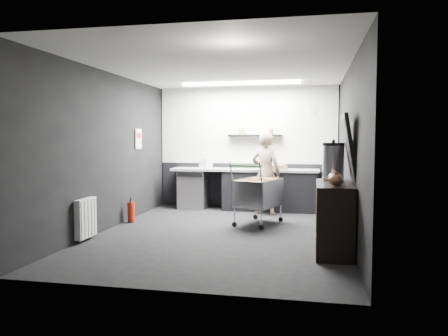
# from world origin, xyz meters

# --- Properties ---
(floor) EXTENTS (5.50, 5.50, 0.00)m
(floor) POSITION_xyz_m (0.00, 0.00, 0.00)
(floor) COLOR black
(floor) RESTS_ON ground
(ceiling) EXTENTS (5.50, 5.50, 0.00)m
(ceiling) POSITION_xyz_m (0.00, 0.00, 2.70)
(ceiling) COLOR silver
(ceiling) RESTS_ON wall_back
(wall_back) EXTENTS (5.50, 0.00, 5.50)m
(wall_back) POSITION_xyz_m (0.00, 2.75, 1.35)
(wall_back) COLOR black
(wall_back) RESTS_ON floor
(wall_front) EXTENTS (5.50, 0.00, 5.50)m
(wall_front) POSITION_xyz_m (0.00, -2.75, 1.35)
(wall_front) COLOR black
(wall_front) RESTS_ON floor
(wall_left) EXTENTS (0.00, 5.50, 5.50)m
(wall_left) POSITION_xyz_m (-2.00, 0.00, 1.35)
(wall_left) COLOR black
(wall_left) RESTS_ON floor
(wall_right) EXTENTS (0.00, 5.50, 5.50)m
(wall_right) POSITION_xyz_m (2.00, 0.00, 1.35)
(wall_right) COLOR black
(wall_right) RESTS_ON floor
(kitchen_wall_panel) EXTENTS (3.95, 0.02, 1.70)m
(kitchen_wall_panel) POSITION_xyz_m (0.00, 2.73, 1.85)
(kitchen_wall_panel) COLOR silver
(kitchen_wall_panel) RESTS_ON wall_back
(dado_panel) EXTENTS (3.95, 0.02, 1.00)m
(dado_panel) POSITION_xyz_m (0.00, 2.73, 0.50)
(dado_panel) COLOR black
(dado_panel) RESTS_ON wall_back
(floating_shelf) EXTENTS (1.20, 0.22, 0.04)m
(floating_shelf) POSITION_xyz_m (0.20, 2.62, 1.62)
(floating_shelf) COLOR black
(floating_shelf) RESTS_ON wall_back
(wall_clock) EXTENTS (0.20, 0.03, 0.20)m
(wall_clock) POSITION_xyz_m (1.40, 2.72, 2.15)
(wall_clock) COLOR silver
(wall_clock) RESTS_ON wall_back
(poster) EXTENTS (0.02, 0.30, 0.40)m
(poster) POSITION_xyz_m (-1.98, 1.30, 1.55)
(poster) COLOR silver
(poster) RESTS_ON wall_left
(poster_red_band) EXTENTS (0.02, 0.22, 0.10)m
(poster_red_band) POSITION_xyz_m (-1.98, 1.30, 1.62)
(poster_red_band) COLOR red
(poster_red_band) RESTS_ON poster
(radiator) EXTENTS (0.10, 0.50, 0.60)m
(radiator) POSITION_xyz_m (-1.94, -0.90, 0.35)
(radiator) COLOR silver
(radiator) RESTS_ON wall_left
(ceiling_strip) EXTENTS (2.40, 0.20, 0.04)m
(ceiling_strip) POSITION_xyz_m (0.00, 1.85, 2.67)
(ceiling_strip) COLOR white
(ceiling_strip) RESTS_ON ceiling
(prep_counter) EXTENTS (3.20, 0.61, 0.90)m
(prep_counter) POSITION_xyz_m (0.14, 2.42, 0.46)
(prep_counter) COLOR black
(prep_counter) RESTS_ON floor
(person) EXTENTS (0.71, 0.56, 1.70)m
(person) POSITION_xyz_m (0.51, 1.97, 0.85)
(person) COLOR beige
(person) RESTS_ON floor
(shopping_cart) EXTENTS (0.90, 1.19, 1.11)m
(shopping_cart) POSITION_xyz_m (0.49, 0.89, 0.53)
(shopping_cart) COLOR silver
(shopping_cart) RESTS_ON floor
(sideboard) EXTENTS (0.54, 1.27, 1.90)m
(sideboard) POSITION_xyz_m (1.75, -0.77, 0.60)
(sideboard) COLOR black
(sideboard) RESTS_ON floor
(fire_extinguisher) EXTENTS (0.13, 0.13, 0.44)m
(fire_extinguisher) POSITION_xyz_m (-1.85, 0.59, 0.21)
(fire_extinguisher) COLOR #AF1F0B
(fire_extinguisher) RESTS_ON floor
(cardboard_box) EXTENTS (0.58, 0.50, 0.10)m
(cardboard_box) POSITION_xyz_m (0.65, 2.37, 0.95)
(cardboard_box) COLOR olive
(cardboard_box) RESTS_ON prep_counter
(pink_tub) EXTENTS (0.22, 0.22, 0.22)m
(pink_tub) POSITION_xyz_m (-0.82, 2.42, 1.01)
(pink_tub) COLOR beige
(pink_tub) RESTS_ON prep_counter
(white_container) EXTENTS (0.23, 0.19, 0.18)m
(white_container) POSITION_xyz_m (-0.88, 2.37, 0.99)
(white_container) COLOR silver
(white_container) RESTS_ON prep_counter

